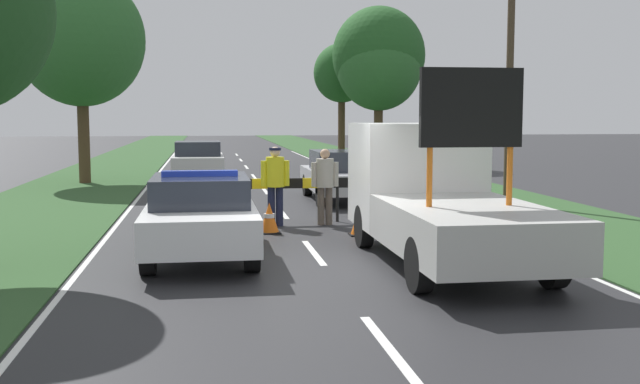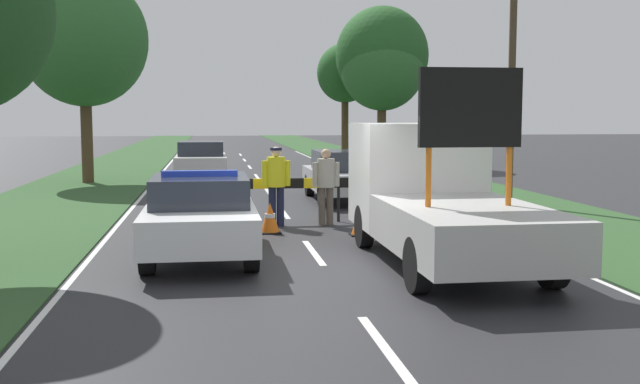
# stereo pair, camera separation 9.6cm
# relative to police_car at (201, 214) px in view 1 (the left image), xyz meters

# --- Properties ---
(ground_plane) EXTENTS (160.00, 160.00, 0.00)m
(ground_plane) POSITION_rel_police_car_xyz_m (2.04, -1.27, -0.76)
(ground_plane) COLOR #28282B
(lane_markings) EXTENTS (8.08, 56.98, 0.01)m
(lane_markings) POSITION_rel_police_car_xyz_m (2.04, 9.86, -0.76)
(lane_markings) COLOR silver
(lane_markings) RESTS_ON ground
(grass_verge_left) EXTENTS (4.42, 120.00, 0.03)m
(grass_verge_left) POSITION_rel_police_car_xyz_m (-4.25, 18.73, -0.75)
(grass_verge_left) COLOR #2D5128
(grass_verge_left) RESTS_ON ground
(grass_verge_right) EXTENTS (4.42, 120.00, 0.03)m
(grass_verge_right) POSITION_rel_police_car_xyz_m (8.34, 18.73, -0.75)
(grass_verge_right) COLOR #2D5128
(grass_verge_right) RESTS_ON ground
(police_car) EXTENTS (1.89, 4.73, 1.55)m
(police_car) POSITION_rel_police_car_xyz_m (0.00, 0.00, 0.00)
(police_car) COLOR white
(police_car) RESTS_ON ground
(work_truck) EXTENTS (2.26, 5.95, 3.23)m
(work_truck) POSITION_rel_police_car_xyz_m (4.09, -0.74, 0.36)
(work_truck) COLOR white
(work_truck) RESTS_ON ground
(road_barrier) EXTENTS (3.56, 0.08, 1.05)m
(road_barrier) POSITION_rel_police_car_xyz_m (1.75, 4.01, 0.11)
(road_barrier) COLOR black
(road_barrier) RESTS_ON ground
(police_officer) EXTENTS (0.65, 0.41, 1.81)m
(police_officer) POSITION_rel_police_car_xyz_m (1.66, 3.53, 0.31)
(police_officer) COLOR #191E38
(police_officer) RESTS_ON ground
(pedestrian_civilian) EXTENTS (0.63, 0.40, 1.75)m
(pedestrian_civilian) POSITION_rel_police_car_xyz_m (2.80, 3.53, 0.26)
(pedestrian_civilian) COLOR brown
(pedestrian_civilian) RESTS_ON ground
(traffic_cone_near_police) EXTENTS (0.39, 0.39, 0.55)m
(traffic_cone_near_police) POSITION_rel_police_car_xyz_m (3.27, 1.93, -0.49)
(traffic_cone_near_police) COLOR black
(traffic_cone_near_police) RESTS_ON ground
(traffic_cone_centre_front) EXTENTS (0.48, 0.48, 0.66)m
(traffic_cone_centre_front) POSITION_rel_police_car_xyz_m (1.43, 2.52, -0.44)
(traffic_cone_centre_front) COLOR black
(traffic_cone_centre_front) RESTS_ON ground
(queued_car_sedan_silver) EXTENTS (1.75, 4.56, 1.48)m
(queued_car_sedan_silver) POSITION_rel_police_car_xyz_m (4.00, 8.35, -0.01)
(queued_car_sedan_silver) COLOR #B2B2B7
(queued_car_sedan_silver) RESTS_ON ground
(queued_car_van_white) EXTENTS (1.88, 4.00, 1.53)m
(queued_car_van_white) POSITION_rel_police_car_xyz_m (-0.19, 15.35, 0.03)
(queued_car_van_white) COLOR silver
(queued_car_van_white) RESTS_ON ground
(roadside_tree_near_left) EXTENTS (4.61, 4.61, 7.67)m
(roadside_tree_near_left) POSITION_rel_police_car_xyz_m (-4.32, 15.17, 4.46)
(roadside_tree_near_left) COLOR #4C3823
(roadside_tree_near_left) RESTS_ON ground
(roadside_tree_near_right) EXTENTS (4.55, 4.55, 7.82)m
(roadside_tree_near_right) POSITION_rel_police_car_xyz_m (8.57, 23.00, 4.64)
(roadside_tree_near_right) COLOR #4C3823
(roadside_tree_near_right) RESTS_ON ground
(roadside_tree_mid_left) EXTENTS (4.16, 4.16, 7.09)m
(roadside_tree_mid_left) POSITION_rel_police_car_xyz_m (8.54, 22.72, 4.12)
(roadside_tree_mid_left) COLOR #4C3823
(roadside_tree_mid_left) RESTS_ON ground
(roadside_tree_far_left) EXTENTS (2.94, 2.94, 6.26)m
(roadside_tree_far_left) POSITION_rel_police_car_xyz_m (7.19, 25.54, 3.90)
(roadside_tree_far_left) COLOR #4C3823
(roadside_tree_far_left) RESTS_ON ground
(utility_pole) EXTENTS (1.20, 0.20, 8.77)m
(utility_pole) POSITION_rel_police_car_xyz_m (8.44, 6.50, 3.74)
(utility_pole) COLOR #473828
(utility_pole) RESTS_ON ground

